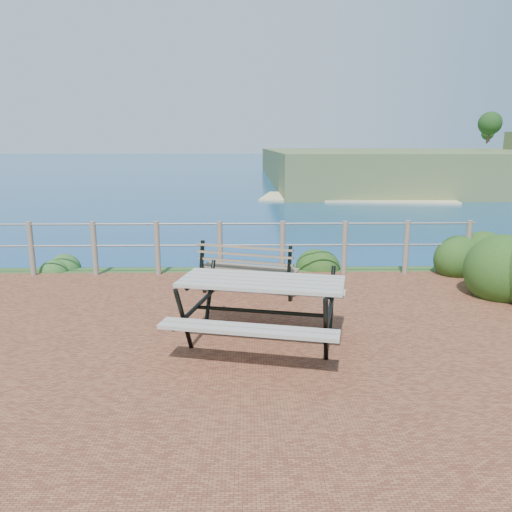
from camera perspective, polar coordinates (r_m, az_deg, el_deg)
The scene contains 8 objects.
ground at distance 6.15m, azimuth -5.72°, elevation -10.25°, with size 10.00×7.00×0.12m, color brown.
ocean at distance 205.66m, azimuth -1.21°, elevation 11.99°, with size 1200.00×1200.00×0.00m, color #135276.
safety_railing at distance 9.19m, azimuth -4.14°, elevation 1.24°, with size 9.40×0.10×1.00m.
picnic_table at distance 5.96m, azimuth 0.64°, elevation -5.61°, with size 2.05×1.63×0.81m.
park_bench at distance 7.93m, azimuth -0.79°, elevation -0.50°, with size 1.60×0.89×0.88m.
shrub_right_edge at distance 10.39m, azimuth 22.67°, elevation -1.61°, with size 1.00×1.00×1.43m, color #1C3E13.
shrub_lip_west at distance 10.54m, azimuth -22.08°, elevation -1.37°, with size 0.66×0.66×0.36m, color #1E5021.
shrub_lip_east at distance 9.97m, azimuth 6.48°, elevation -1.28°, with size 0.81×0.81×0.57m, color #1C3E13.
Camera 1 is at (0.50, -5.64, 2.39)m, focal length 35.00 mm.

